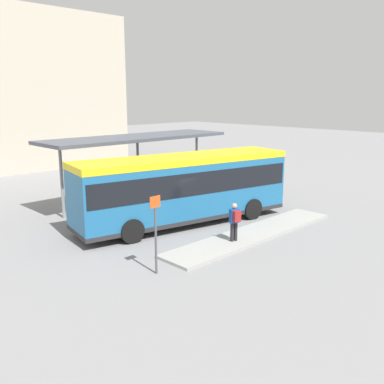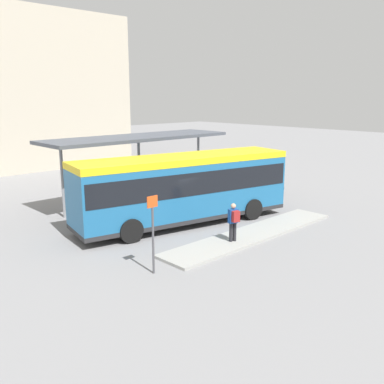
{
  "view_description": "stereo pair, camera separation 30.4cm",
  "coord_description": "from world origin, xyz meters",
  "px_view_note": "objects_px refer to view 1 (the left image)",
  "views": [
    {
      "loc": [
        -13.71,
        -14.6,
        6.11
      ],
      "look_at": [
        0.54,
        0.0,
        1.5
      ],
      "focal_mm": 40.0,
      "sensor_mm": 36.0,
      "label": 1
    },
    {
      "loc": [
        -13.5,
        -14.81,
        6.11
      ],
      "look_at": [
        0.54,
        0.0,
        1.5
      ],
      "focal_mm": 40.0,
      "sensor_mm": 36.0,
      "label": 2
    }
  ],
  "objects_px": {
    "bicycle_orange": "(272,186)",
    "pedestrian_waiting": "(235,220)",
    "bicycle_yellow": "(255,182)",
    "platform_sign": "(156,231)",
    "bicycle_black": "(261,184)",
    "city_bus": "(184,185)"
  },
  "relations": [
    {
      "from": "bicycle_orange",
      "to": "pedestrian_waiting",
      "type": "bearing_deg",
      "value": -58.06
    },
    {
      "from": "bicycle_yellow",
      "to": "platform_sign",
      "type": "bearing_deg",
      "value": -64.77
    },
    {
      "from": "pedestrian_waiting",
      "to": "bicycle_black",
      "type": "distance_m",
      "value": 10.88
    },
    {
      "from": "city_bus",
      "to": "bicycle_yellow",
      "type": "relative_size",
      "value": 6.1
    },
    {
      "from": "city_bus",
      "to": "platform_sign",
      "type": "distance_m",
      "value": 6.07
    },
    {
      "from": "bicycle_orange",
      "to": "platform_sign",
      "type": "xyz_separation_m",
      "value": [
        -13.92,
        -4.95,
        1.2
      ]
    },
    {
      "from": "city_bus",
      "to": "pedestrian_waiting",
      "type": "bearing_deg",
      "value": -86.3
    },
    {
      "from": "bicycle_orange",
      "to": "bicycle_yellow",
      "type": "relative_size",
      "value": 0.92
    },
    {
      "from": "bicycle_black",
      "to": "pedestrian_waiting",
      "type": "bearing_deg",
      "value": -64.59
    },
    {
      "from": "pedestrian_waiting",
      "to": "platform_sign",
      "type": "xyz_separation_m",
      "value": [
        -4.32,
        -0.08,
        0.5
      ]
    },
    {
      "from": "pedestrian_waiting",
      "to": "bicycle_black",
      "type": "relative_size",
      "value": 0.91
    },
    {
      "from": "bicycle_black",
      "to": "platform_sign",
      "type": "xyz_separation_m",
      "value": [
        -13.64,
        -5.67,
        1.17
      ]
    },
    {
      "from": "pedestrian_waiting",
      "to": "bicycle_yellow",
      "type": "xyz_separation_m",
      "value": [
        9.63,
        6.3,
        -0.67
      ]
    },
    {
      "from": "pedestrian_waiting",
      "to": "city_bus",
      "type": "bearing_deg",
      "value": 9.1
    },
    {
      "from": "platform_sign",
      "to": "bicycle_yellow",
      "type": "bearing_deg",
      "value": 24.6
    },
    {
      "from": "bicycle_orange",
      "to": "bicycle_yellow",
      "type": "xyz_separation_m",
      "value": [
        0.03,
        1.44,
        0.03
      ]
    },
    {
      "from": "bicycle_black",
      "to": "platform_sign",
      "type": "bearing_deg",
      "value": -72.97
    },
    {
      "from": "bicycle_orange",
      "to": "bicycle_black",
      "type": "distance_m",
      "value": 0.77
    },
    {
      "from": "bicycle_orange",
      "to": "bicycle_black",
      "type": "bearing_deg",
      "value": -153.16
    },
    {
      "from": "city_bus",
      "to": "bicycle_black",
      "type": "distance_m",
      "value": 9.17
    },
    {
      "from": "bicycle_orange",
      "to": "city_bus",
      "type": "bearing_deg",
      "value": -76.99
    },
    {
      "from": "city_bus",
      "to": "bicycle_black",
      "type": "xyz_separation_m",
      "value": [
        8.82,
        1.99,
        -1.55
      ]
    }
  ]
}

